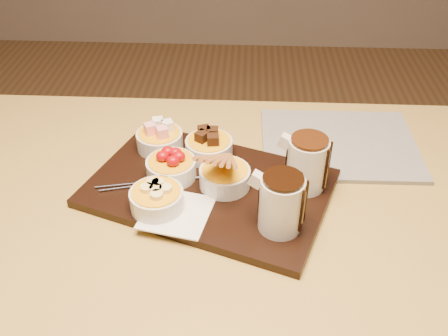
{
  "coord_description": "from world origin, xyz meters",
  "views": [
    {
      "loc": [
        0.06,
        -0.73,
        1.39
      ],
      "look_at": [
        0.02,
        0.03,
        0.81
      ],
      "focal_mm": 40.0,
      "sensor_mm": 36.0,
      "label": 1
    }
  ],
  "objects_px": {
    "pitcher_milk_chocolate": "(307,164)",
    "dining_table": "(215,238)",
    "serving_board": "(209,188)",
    "pitcher_dark_chocolate": "(281,204)",
    "bowl_strawberries": "(171,169)",
    "newspaper": "(339,144)"
  },
  "relations": [
    {
      "from": "dining_table",
      "to": "newspaper",
      "type": "xyz_separation_m",
      "value": [
        0.27,
        0.21,
        0.1
      ]
    },
    {
      "from": "serving_board",
      "to": "bowl_strawberries",
      "type": "xyz_separation_m",
      "value": [
        -0.08,
        0.02,
        0.03
      ]
    },
    {
      "from": "bowl_strawberries",
      "to": "pitcher_dark_chocolate",
      "type": "distance_m",
      "value": 0.25
    },
    {
      "from": "serving_board",
      "to": "pitcher_milk_chocolate",
      "type": "height_order",
      "value": "pitcher_milk_chocolate"
    },
    {
      "from": "bowl_strawberries",
      "to": "newspaper",
      "type": "xyz_separation_m",
      "value": [
        0.36,
        0.15,
        -0.03
      ]
    },
    {
      "from": "serving_board",
      "to": "newspaper",
      "type": "height_order",
      "value": "serving_board"
    },
    {
      "from": "bowl_strawberries",
      "to": "newspaper",
      "type": "bearing_deg",
      "value": 23.14
    },
    {
      "from": "bowl_strawberries",
      "to": "dining_table",
      "type": "bearing_deg",
      "value": -30.89
    },
    {
      "from": "dining_table",
      "to": "newspaper",
      "type": "height_order",
      "value": "newspaper"
    },
    {
      "from": "dining_table",
      "to": "pitcher_milk_chocolate",
      "type": "relative_size",
      "value": 11.39
    },
    {
      "from": "dining_table",
      "to": "serving_board",
      "type": "relative_size",
      "value": 2.61
    },
    {
      "from": "dining_table",
      "to": "pitcher_milk_chocolate",
      "type": "height_order",
      "value": "pitcher_milk_chocolate"
    },
    {
      "from": "bowl_strawberries",
      "to": "pitcher_milk_chocolate",
      "type": "bearing_deg",
      "value": -3.65
    },
    {
      "from": "dining_table",
      "to": "pitcher_dark_chocolate",
      "type": "distance_m",
      "value": 0.22
    },
    {
      "from": "serving_board",
      "to": "newspaper",
      "type": "relative_size",
      "value": 1.34
    },
    {
      "from": "dining_table",
      "to": "bowl_strawberries",
      "type": "bearing_deg",
      "value": 149.11
    },
    {
      "from": "dining_table",
      "to": "bowl_strawberries",
      "type": "xyz_separation_m",
      "value": [
        -0.09,
        0.05,
        0.14
      ]
    },
    {
      "from": "pitcher_milk_chocolate",
      "to": "dining_table",
      "type": "bearing_deg",
      "value": -148.2
    },
    {
      "from": "dining_table",
      "to": "bowl_strawberries",
      "type": "relative_size",
      "value": 12.0
    },
    {
      "from": "bowl_strawberries",
      "to": "pitcher_milk_chocolate",
      "type": "height_order",
      "value": "pitcher_milk_chocolate"
    },
    {
      "from": "serving_board",
      "to": "pitcher_milk_chocolate",
      "type": "bearing_deg",
      "value": 21.8
    },
    {
      "from": "dining_table",
      "to": "pitcher_dark_chocolate",
      "type": "bearing_deg",
      "value": -33.97
    }
  ]
}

